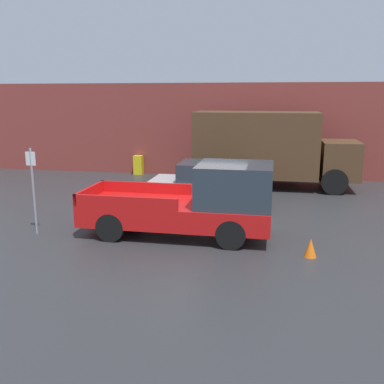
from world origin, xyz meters
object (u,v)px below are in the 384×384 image
pickup_truck (196,202)px  parking_sign (33,187)px  delivery_truck (267,147)px  traffic_cone (310,248)px  car (210,184)px  newspaper_box (138,165)px

pickup_truck → parking_sign: bearing=-171.3°
pickup_truck → delivery_truck: bearing=75.9°
delivery_truck → traffic_cone: delivery_truck is taller
pickup_truck → car: 3.65m
parking_sign → traffic_cone: parking_sign is taller
delivery_truck → newspaper_box: size_ratio=7.18×
car → newspaper_box: size_ratio=4.44×
car → newspaper_box: (-4.63, 5.69, -0.34)m
traffic_cone → pickup_truck: bearing=160.7°
parking_sign → pickup_truck: bearing=8.7°
car → newspaper_box: bearing=129.1°
pickup_truck → traffic_cone: size_ratio=11.11×
pickup_truck → traffic_cone: 3.45m
newspaper_box → traffic_cone: newspaper_box is taller
pickup_truck → car: size_ratio=1.26×
parking_sign → traffic_cone: bearing=-2.8°
parking_sign → traffic_cone: (7.90, -0.39, -1.20)m
pickup_truck → traffic_cone: (3.17, -1.11, -0.77)m
car → traffic_cone: size_ratio=8.85×
parking_sign → traffic_cone: size_ratio=5.20×
pickup_truck → parking_sign: size_ratio=2.14×
newspaper_box → pickup_truck: bearing=-62.9°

